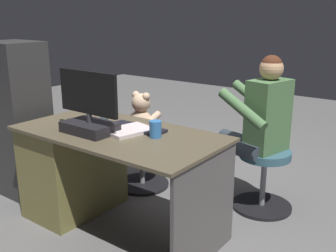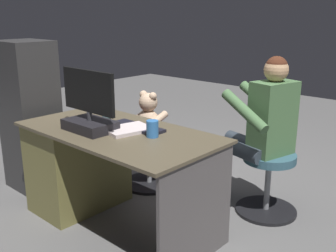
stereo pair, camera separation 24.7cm
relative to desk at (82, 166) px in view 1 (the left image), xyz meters
name	(u,v)px [view 1 (the left image)]	position (x,y,z in m)	size (l,w,h in m)	color
ground_plane	(152,208)	(-0.38, -0.35, -0.38)	(10.00, 10.00, 0.00)	#616060
desk	(82,166)	(0.00, 0.00, 0.00)	(1.44, 0.74, 0.72)	brown
monitor	(89,114)	(-0.25, 0.12, 0.46)	(0.51, 0.23, 0.41)	black
keyboard	(137,128)	(-0.45, -0.12, 0.35)	(0.42, 0.14, 0.02)	black
computer_mouse	(103,120)	(-0.12, -0.11, 0.35)	(0.06, 0.10, 0.04)	#1E2C2D
cup	(155,129)	(-0.66, -0.06, 0.39)	(0.08, 0.08, 0.11)	#3372BF
tv_remote	(78,119)	(0.06, -0.03, 0.34)	(0.04, 0.15, 0.02)	black
notebook_binder	(129,130)	(-0.45, -0.04, 0.35)	(0.22, 0.30, 0.02)	silver
office_chair_teddy	(142,156)	(-0.04, -0.64, -0.10)	(0.47, 0.47, 0.48)	black
teddy_bear	(142,115)	(-0.04, -0.65, 0.26)	(0.26, 0.26, 0.37)	#D5AF8E
visitor_chair	(264,174)	(-1.06, -0.88, -0.10)	(0.46, 0.46, 0.48)	black
person	(254,121)	(-0.97, -0.86, 0.31)	(0.60, 0.56, 1.19)	#4C7346
equipment_rack	(19,120)	(0.68, 0.05, 0.25)	(0.44, 0.36, 1.27)	#303030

